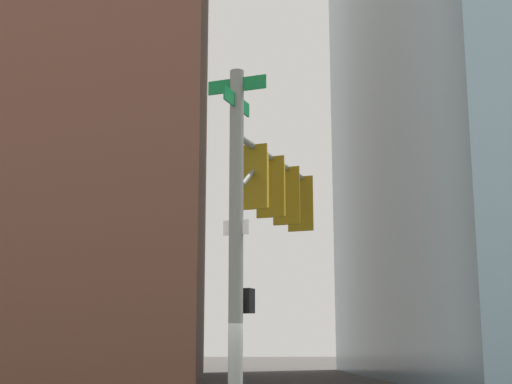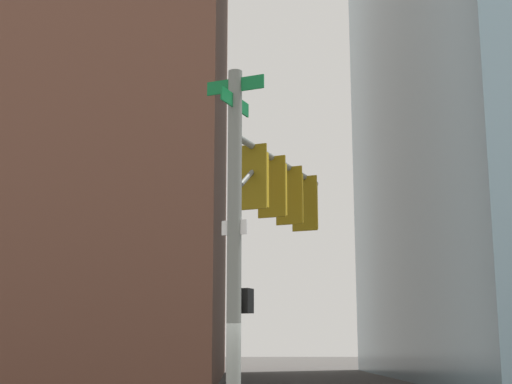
{
  "view_description": "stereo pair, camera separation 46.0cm",
  "coord_description": "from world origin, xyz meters",
  "views": [
    {
      "loc": [
        -12.01,
        0.03,
        2.21
      ],
      "look_at": [
        0.75,
        -0.69,
        4.81
      ],
      "focal_mm": 51.82,
      "sensor_mm": 36.0,
      "label": 1
    },
    {
      "loc": [
        -12.03,
        -0.43,
        2.21
      ],
      "look_at": [
        0.75,
        -0.69,
        4.81
      ],
      "focal_mm": 51.82,
      "sensor_mm": 36.0,
      "label": 2
    }
  ],
  "objects": [
    {
      "name": "signal_pole_assembly",
      "position": [
        1.25,
        -0.92,
        4.49
      ],
      "size": [
        4.37,
        2.29,
        6.75
      ],
      "rotation": [
        0.0,
        0.0,
        5.86
      ],
      "color": "slate",
      "rests_on": "ground_plane"
    },
    {
      "name": "building_brick_nearside",
      "position": [
        31.94,
        9.96,
        17.92
      ],
      "size": [
        25.73,
        18.41,
        35.84
      ],
      "primitive_type": "cube",
      "color": "brown",
      "rests_on": "ground_plane"
    }
  ]
}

